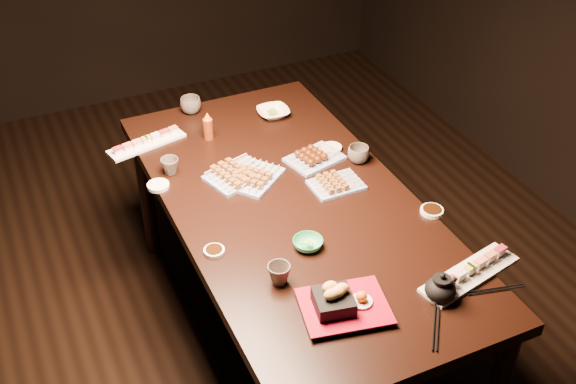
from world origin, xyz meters
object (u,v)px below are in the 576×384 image
(teacup_near_left, at_px, (279,274))
(teacup_far_right, at_px, (191,105))
(yakitori_plate_center, at_px, (237,171))
(teacup_far_left, at_px, (170,166))
(edamame_bowl_green, at_px, (308,244))
(dining_table, at_px, (293,275))
(sushi_platter_far, at_px, (146,141))
(teacup_mid_right, at_px, (358,154))
(yakitori_plate_left, at_px, (255,174))
(yakitori_plate_right, at_px, (336,181))
(tempura_tray, at_px, (345,299))
(condiment_bottle, at_px, (208,126))
(teapot, at_px, (441,287))
(edamame_bowl_cream, at_px, (273,113))
(sushi_platter_near, at_px, (470,271))

(teacup_near_left, relative_size, teacup_far_right, 0.83)
(yakitori_plate_center, relative_size, teacup_far_left, 3.25)
(edamame_bowl_green, bearing_deg, dining_table, 75.97)
(dining_table, bearing_deg, sushi_platter_far, 109.01)
(yakitori_plate_center, distance_m, teacup_mid_right, 0.51)
(yakitori_plate_left, bearing_deg, yakitori_plate_right, -70.16)
(dining_table, relative_size, tempura_tray, 6.48)
(yakitori_plate_left, bearing_deg, yakitori_plate_center, 102.87)
(yakitori_plate_right, bearing_deg, yakitori_plate_center, 145.86)
(sushi_platter_far, distance_m, tempura_tray, 1.26)
(dining_table, height_order, condiment_bottle, condiment_bottle)
(yakitori_plate_right, relative_size, teacup_far_left, 2.76)
(edamame_bowl_green, distance_m, teacup_far_right, 1.09)
(yakitori_plate_center, xyz_separation_m, teapot, (0.34, -0.92, 0.02))
(yakitori_plate_left, bearing_deg, teacup_far_left, 109.33)
(tempura_tray, bearing_deg, yakitori_plate_center, 104.05)
(edamame_bowl_cream, height_order, tempura_tray, tempura_tray)
(edamame_bowl_green, bearing_deg, yakitori_plate_center, 97.52)
(teapot, bearing_deg, dining_table, 97.26)
(teacup_near_left, height_order, condiment_bottle, condiment_bottle)
(yakitori_plate_right, bearing_deg, yakitori_plate_left, 147.13)
(sushi_platter_far, distance_m, condiment_bottle, 0.27)
(edamame_bowl_green, bearing_deg, teapot, -55.73)
(dining_table, distance_m, teacup_mid_right, 0.57)
(yakitori_plate_right, xyz_separation_m, yakitori_plate_left, (-0.28, 0.17, 0.00))
(sushi_platter_near, bearing_deg, edamame_bowl_cream, 84.99)
(tempura_tray, bearing_deg, edamame_bowl_cream, 88.09)
(yakitori_plate_right, height_order, teapot, teapot)
(tempura_tray, height_order, teacup_far_left, tempura_tray)
(yakitori_plate_left, bearing_deg, sushi_platter_far, 88.57)
(sushi_platter_far, bearing_deg, sushi_platter_near, 107.90)
(edamame_bowl_green, distance_m, teapot, 0.49)
(edamame_bowl_green, xyz_separation_m, teacup_far_right, (-0.07, 1.09, 0.02))
(edamame_bowl_green, relative_size, teacup_mid_right, 1.21)
(edamame_bowl_green, relative_size, tempura_tray, 0.39)
(dining_table, height_order, yakitori_plate_center, yakitori_plate_center)
(yakitori_plate_right, xyz_separation_m, edamame_bowl_green, (-0.27, -0.29, -0.01))
(yakitori_plate_center, height_order, teacup_far_left, teacup_far_left)
(sushi_platter_near, distance_m, edamame_bowl_green, 0.56)
(yakitori_plate_center, bearing_deg, yakitori_plate_right, -50.74)
(sushi_platter_far, bearing_deg, dining_table, 108.42)
(teapot, bearing_deg, teacup_far_right, 92.53)
(sushi_platter_near, relative_size, edamame_bowl_green, 3.62)
(yakitori_plate_right, xyz_separation_m, teacup_far_left, (-0.57, 0.36, 0.01))
(yakitori_plate_center, bearing_deg, sushi_platter_near, -77.31)
(edamame_bowl_cream, bearing_deg, teapot, -89.29)
(yakitori_plate_right, xyz_separation_m, teapot, (0.01, -0.69, 0.03))
(sushi_platter_far, xyz_separation_m, teacup_far_right, (0.26, 0.19, 0.02))
(yakitori_plate_left, bearing_deg, condiment_bottle, 61.47)
(sushi_platter_far, distance_m, edamame_bowl_cream, 0.59)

